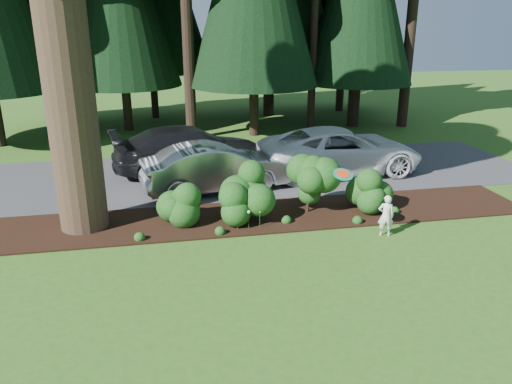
% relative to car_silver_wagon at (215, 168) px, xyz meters
% --- Properties ---
extents(ground, '(80.00, 80.00, 0.00)m').
position_rel_car_silver_wagon_xyz_m(ground, '(0.79, -5.74, -0.80)').
color(ground, '#2B601B').
rests_on(ground, ground).
extents(mulch_bed, '(16.00, 2.50, 0.05)m').
position_rel_car_silver_wagon_xyz_m(mulch_bed, '(0.79, -2.49, -0.78)').
color(mulch_bed, black).
rests_on(mulch_bed, ground).
extents(driveway, '(22.00, 6.00, 0.03)m').
position_rel_car_silver_wagon_xyz_m(driveway, '(0.79, 1.76, -0.79)').
color(driveway, '#38383A').
rests_on(driveway, ground).
extents(shrub_row, '(6.53, 1.60, 1.61)m').
position_rel_car_silver_wagon_xyz_m(shrub_row, '(1.56, -2.60, 0.01)').
color(shrub_row, '#1A3F13').
rests_on(shrub_row, ground).
extents(lily_cluster, '(0.69, 0.09, 0.57)m').
position_rel_car_silver_wagon_xyz_m(lily_cluster, '(0.49, -3.34, -0.31)').
color(lily_cluster, '#1A3F13').
rests_on(lily_cluster, ground).
extents(car_silver_wagon, '(4.91, 2.49, 1.54)m').
position_rel_car_silver_wagon_xyz_m(car_silver_wagon, '(0.00, 0.00, 0.00)').
color(car_silver_wagon, '#BCBCC1').
rests_on(car_silver_wagon, driveway).
extents(car_white_suv, '(5.96, 2.89, 1.63)m').
position_rel_car_silver_wagon_xyz_m(car_white_suv, '(4.66, 1.16, 0.05)').
color(car_white_suv, white).
rests_on(car_white_suv, driveway).
extents(car_dark_suv, '(5.86, 3.12, 1.62)m').
position_rel_car_silver_wagon_xyz_m(car_dark_suv, '(-0.64, 2.43, 0.04)').
color(car_dark_suv, black).
rests_on(car_dark_suv, driveway).
extents(child, '(0.46, 0.37, 1.11)m').
position_rel_car_silver_wagon_xyz_m(child, '(3.90, -4.35, -0.25)').
color(child, white).
rests_on(child, ground).
extents(frisbee, '(0.50, 0.47, 0.24)m').
position_rel_car_silver_wagon_xyz_m(frisbee, '(2.59, -4.55, 1.00)').
color(frisbee, '#17806A').
rests_on(frisbee, ground).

